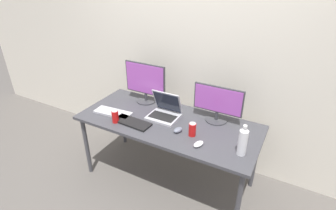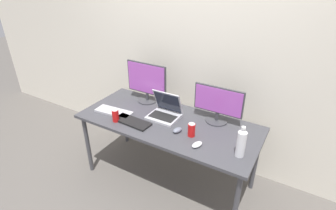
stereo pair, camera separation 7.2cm
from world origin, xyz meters
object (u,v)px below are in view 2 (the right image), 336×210
Objects in this scene: keyboard_main at (114,112)px; monitor_center at (218,104)px; laptop_silver at (165,111)px; work_desk at (168,126)px; soda_can_near_keyboard at (116,116)px; mouse_by_keyboard at (197,145)px; soda_can_by_laptop at (191,130)px; monitor_left at (147,81)px; keyboard_aux at (132,122)px; mouse_by_laptop at (177,130)px; water_bottle at (241,143)px.

monitor_center is at bearing 16.56° from keyboard_main.
monitor_center reaches higher than laptop_silver.
work_desk is 0.52m from soda_can_near_keyboard.
mouse_by_keyboard is 0.86m from soda_can_near_keyboard.
laptop_silver is at bearing 154.59° from soda_can_by_laptop.
work_desk is 5.91× the size of laptop_silver.
laptop_silver is (-0.07, 0.07, 0.12)m from work_desk.
monitor_left is at bearing 148.36° from work_desk.
keyboard_aux is 0.46m from mouse_by_laptop.
water_bottle is at bearing -48.99° from monitor_center.
monitor_left is at bearing 64.73° from keyboard_main.
keyboard_main is at bearing -158.93° from monitor_center.
monitor_left is 3.85× the size of soda_can_near_keyboard.
mouse_by_keyboard is 0.40× the size of water_bottle.
monitor_center is at bearing 74.05° from mouse_by_laptop.
monitor_left is 0.48m from keyboard_main.
work_desk is at bearing -31.64° from monitor_left.
monitor_left reaches higher than laptop_silver.
keyboard_main and keyboard_aux have the same top height.
laptop_silver is 0.31m from mouse_by_laptop.
water_bottle is (0.76, -0.16, 0.18)m from work_desk.
soda_can_near_keyboard is (-0.86, -0.03, 0.05)m from mouse_by_keyboard.
water_bottle is at bearing 4.98° from keyboard_aux.
soda_can_near_keyboard is (0.13, -0.12, 0.05)m from keyboard_main.
keyboard_aux is 0.70m from mouse_by_keyboard.
mouse_by_keyboard is (0.84, -0.48, -0.22)m from monitor_left.
work_desk is 0.48m from mouse_by_keyboard.
mouse_by_laptop reaches higher than keyboard_aux.
keyboard_aux is at bearing -178.00° from water_bottle.
keyboard_main is 0.18m from soda_can_near_keyboard.
monitor_center is 3.83× the size of soda_can_by_laptop.
mouse_by_laptop is (0.17, -0.12, 0.08)m from work_desk.
work_desk is 0.54m from monitor_center.
mouse_by_keyboard is at bearing -46.42° from soda_can_by_laptop.
work_desk is 0.59m from keyboard_main.
soda_can_near_keyboard is 1.00× the size of soda_can_by_laptop.
soda_can_near_keyboard is (-1.20, -0.09, -0.06)m from water_bottle.
keyboard_aux is at bearing 20.19° from soda_can_near_keyboard.
monitor_left is 0.53m from keyboard_aux.
laptop_silver is 1.11× the size of water_bottle.
soda_can_by_laptop is (0.14, 0.01, 0.04)m from mouse_by_laptop.
soda_can_near_keyboard is at bearing -46.89° from keyboard_main.
laptop_silver reaches higher than keyboard_aux.
monitor_center reaches higher than soda_can_by_laptop.
mouse_by_keyboard is at bearing 2.10° from soda_can_near_keyboard.
work_desk is 0.16m from laptop_silver.
water_bottle is 1.21m from soda_can_near_keyboard.
monitor_center is (0.83, -0.02, -0.04)m from monitor_left.
mouse_by_laptop is at bearing -123.64° from monitor_center.
monitor_left is 4.49× the size of mouse_by_keyboard.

